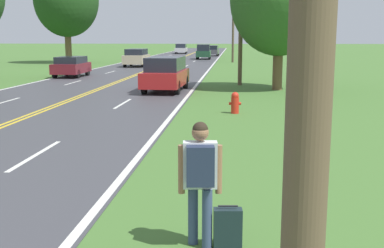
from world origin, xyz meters
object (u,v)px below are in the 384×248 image
(car_silver_van_horizon, at_px, (181,48))
(car_dark_green_suv_receding, at_px, (204,51))
(tree_left_verge, at_px, (66,0))
(car_red_van_approaching, at_px, (166,73))
(fire_hydrant, at_px, (235,103))
(car_maroon_hatchback_mid_near, at_px, (71,66))
(hitchhiker_person, at_px, (200,172))
(car_champagne_suv_mid_far, at_px, (137,57))
(suitcase, at_px, (228,228))
(car_dark_grey_suv_distant, at_px, (213,50))

(car_silver_van_horizon, bearing_deg, car_dark_green_suv_receding, -168.04)
(tree_left_verge, xyz_separation_m, car_red_van_approaching, (14.27, -26.12, -5.70))
(fire_hydrant, height_order, car_maroon_hatchback_mid_near, car_maroon_hatchback_mid_near)
(hitchhiker_person, height_order, car_champagne_suv_mid_far, hitchhiker_person)
(hitchhiker_person, relative_size, fire_hydrant, 2.15)
(car_silver_van_horizon, bearing_deg, hitchhiker_person, -175.61)
(car_maroon_hatchback_mid_near, xyz_separation_m, car_dark_green_suv_receding, (7.49, 28.28, 0.20))
(car_champagne_suv_mid_far, bearing_deg, tree_left_verge, 57.23)
(fire_hydrant, xyz_separation_m, car_red_van_approaching, (-3.58, 7.07, 0.53))
(hitchhiker_person, height_order, car_maroon_hatchback_mid_near, hitchhiker_person)
(car_red_van_approaching, xyz_separation_m, car_silver_van_horizon, (-5.56, 57.16, -0.05))
(car_maroon_hatchback_mid_near, relative_size, car_silver_van_horizon, 0.77)
(suitcase, distance_m, car_maroon_hatchback_mid_near, 29.33)
(hitchhiker_person, xyz_separation_m, car_dark_grey_suv_distant, (-2.90, 66.10, -0.22))
(car_red_van_approaching, height_order, car_champagne_suv_mid_far, car_red_van_approaching)
(suitcase, bearing_deg, car_champagne_suv_mid_far, 7.95)
(fire_hydrant, distance_m, car_champagne_suv_mid_far, 29.30)
(car_red_van_approaching, height_order, car_dark_grey_suv_distant, car_red_van_approaching)
(car_champagne_suv_mid_far, height_order, car_silver_van_horizon, car_champagne_suv_mid_far)
(car_champagne_suv_mid_far, xyz_separation_m, car_dark_green_suv_receding, (5.35, 16.00, 0.08))
(suitcase, xyz_separation_m, tree_left_verge, (-17.76, 44.73, 6.36))
(hitchhiker_person, bearing_deg, fire_hydrant, -7.55)
(tree_left_verge, bearing_deg, car_champagne_suv_mid_far, -32.55)
(hitchhiker_person, height_order, car_dark_grey_suv_distant, hitchhiker_person)
(hitchhiker_person, distance_m, suitcase, 0.85)
(car_dark_green_suv_receding, bearing_deg, tree_left_verge, -53.62)
(fire_hydrant, xyz_separation_m, car_dark_grey_suv_distant, (-3.36, 54.55, 0.42))
(car_dark_grey_suv_distant, distance_m, car_silver_van_horizon, 11.27)
(suitcase, distance_m, car_dark_grey_suv_distant, 66.17)
(fire_hydrant, height_order, car_silver_van_horizon, car_silver_van_horizon)
(suitcase, relative_size, car_maroon_hatchback_mid_near, 0.16)
(suitcase, height_order, fire_hydrant, fire_hydrant)
(hitchhiker_person, bearing_deg, car_maroon_hatchback_mid_near, 16.89)
(suitcase, bearing_deg, car_dark_grey_suv_distant, -2.46)
(car_red_van_approaching, bearing_deg, suitcase, 12.69)
(hitchhiker_person, height_order, car_dark_green_suv_receding, car_dark_green_suv_receding)
(suitcase, xyz_separation_m, car_dark_grey_suv_distant, (-3.27, 66.09, 0.55))
(hitchhiker_person, relative_size, suitcase, 2.86)
(tree_left_verge, bearing_deg, car_dark_grey_suv_distant, 55.84)
(car_dark_green_suv_receding, bearing_deg, suitcase, 3.08)
(hitchhiker_person, distance_m, tree_left_verge, 48.33)
(car_champagne_suv_mid_far, bearing_deg, car_dark_green_suv_receding, -18.69)
(fire_hydrant, distance_m, tree_left_verge, 38.20)
(hitchhiker_person, bearing_deg, car_silver_van_horizon, 1.24)
(car_dark_grey_suv_distant, bearing_deg, fire_hydrant, 5.79)
(hitchhiker_person, bearing_deg, tree_left_verge, 15.94)
(car_maroon_hatchback_mid_near, bearing_deg, suitcase, -157.85)
(car_dark_green_suv_receding, relative_size, car_dark_grey_suv_distant, 1.05)
(hitchhiker_person, distance_m, car_dark_green_suv_receding, 55.43)
(car_red_van_approaching, height_order, car_silver_van_horizon, car_red_van_approaching)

